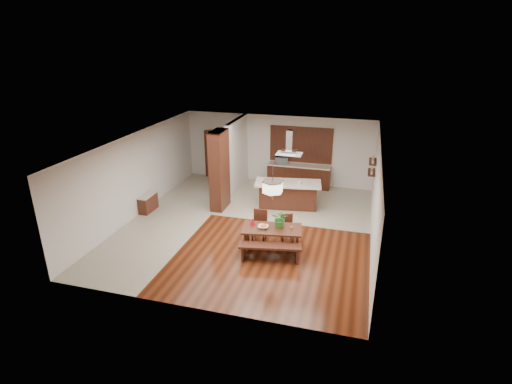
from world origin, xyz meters
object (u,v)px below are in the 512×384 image
(dining_table, at_px, (272,234))
(microwave, at_px, (281,160))
(dining_chair_right, at_px, (287,229))
(foliage_plant, at_px, (280,219))
(dining_chair_left, at_px, (259,226))
(island_cup, at_px, (300,182))
(dining_bench, at_px, (270,253))
(fruit_bowl, at_px, (263,227))
(range_hood, at_px, (290,142))
(pendant_lantern, at_px, (273,179))
(kitchen_island, at_px, (288,194))
(hallway_console, at_px, (148,203))

(dining_table, xyz_separation_m, microwave, (-0.92, 5.55, 0.57))
(dining_chair_right, relative_size, foliage_plant, 1.65)
(dining_table, bearing_deg, microwave, 99.43)
(dining_chair_left, xyz_separation_m, island_cup, (0.77, 2.74, 0.54))
(island_cup, bearing_deg, dining_bench, -92.42)
(fruit_bowl, bearing_deg, dining_chair_left, 116.46)
(dining_table, bearing_deg, foliage_plant, 27.53)
(dining_table, height_order, dining_chair_right, dining_chair_right)
(dining_chair_right, xyz_separation_m, range_hood, (-0.51, 2.67, 2.03))
(pendant_lantern, xyz_separation_m, range_hood, (-0.17, 3.26, 0.22))
(pendant_lantern, bearing_deg, dining_bench, -80.89)
(pendant_lantern, distance_m, foliage_plant, 1.29)
(dining_bench, relative_size, pendant_lantern, 1.34)
(fruit_bowl, height_order, island_cup, island_cup)
(dining_bench, relative_size, microwave, 3.37)
(fruit_bowl, bearing_deg, range_hood, 88.68)
(pendant_lantern, height_order, island_cup, pendant_lantern)
(dining_bench, distance_m, microwave, 6.31)
(dining_bench, height_order, island_cup, island_cup)
(kitchen_island, bearing_deg, range_hood, 81.30)
(dining_table, xyz_separation_m, dining_chair_right, (0.34, 0.59, -0.09))
(pendant_lantern, relative_size, kitchen_island, 0.52)
(fruit_bowl, bearing_deg, dining_chair_right, 48.59)
(dining_chair_right, distance_m, fruit_bowl, 0.94)
(hallway_console, height_order, dining_chair_right, dining_chair_right)
(dining_chair_left, height_order, dining_chair_right, dining_chair_left)
(hallway_console, relative_size, range_hood, 0.98)
(pendant_lantern, bearing_deg, dining_chair_right, 59.82)
(fruit_bowl, relative_size, island_cup, 2.29)
(kitchen_island, xyz_separation_m, range_hood, (-0.00, 0.00, 1.96))
(pendant_lantern, bearing_deg, hallway_console, 162.80)
(dining_chair_right, xyz_separation_m, kitchen_island, (-0.51, 2.67, 0.07))
(kitchen_island, relative_size, microwave, 4.81)
(pendant_lantern, distance_m, fruit_bowl, 1.51)
(dining_chair_left, height_order, range_hood, range_hood)
(dining_bench, height_order, fruit_bowl, fruit_bowl)
(dining_bench, bearing_deg, foliage_plant, 80.55)
(dining_chair_left, xyz_separation_m, pendant_lantern, (0.51, -0.45, 1.76))
(dining_chair_right, bearing_deg, hallway_console, 149.00)
(dining_table, relative_size, island_cup, 13.89)
(island_cup, height_order, microwave, microwave)
(fruit_bowl, xyz_separation_m, island_cup, (0.50, 3.27, 0.28))
(hallway_console, height_order, microwave, microwave)
(dining_chair_right, bearing_deg, pendant_lantern, -141.05)
(dining_chair_right, distance_m, island_cup, 2.67)
(dining_bench, xyz_separation_m, fruit_bowl, (-0.34, 0.54, 0.51))
(foliage_plant, xyz_separation_m, range_hood, (-0.39, 3.15, 1.48))
(island_cup, relative_size, microwave, 0.25)
(pendant_lantern, bearing_deg, range_hood, 92.95)
(dining_chair_left, distance_m, microwave, 5.15)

